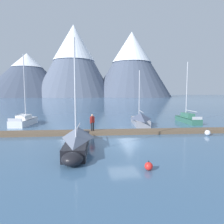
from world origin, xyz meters
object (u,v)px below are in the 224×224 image
at_px(sailboat_second_berth, 78,139).
at_px(person_on_dock, 92,121).
at_px(mooring_buoy_channel_marker, 149,166).
at_px(mooring_buoy_inner_mooring, 208,133).
at_px(sailboat_mid_dock_port, 140,119).
at_px(sailboat_nearest_berth, 26,120).
at_px(sailboat_mid_dock_starboard, 186,118).

bearing_deg(sailboat_second_berth, person_on_dock, 75.37).
bearing_deg(mooring_buoy_channel_marker, person_on_dock, 102.77).
bearing_deg(person_on_dock, mooring_buoy_inner_mooring, -13.39).
height_order(sailboat_mid_dock_port, mooring_buoy_inner_mooring, sailboat_mid_dock_port).
bearing_deg(sailboat_mid_dock_port, mooring_buoy_inner_mooring, -60.47).
height_order(sailboat_nearest_berth, person_on_dock, sailboat_nearest_berth).
relative_size(sailboat_nearest_berth, sailboat_second_berth, 1.18).
xyz_separation_m(sailboat_nearest_berth, sailboat_mid_dock_starboard, (21.76, -1.33, -0.01)).
bearing_deg(sailboat_mid_dock_starboard, mooring_buoy_channel_marker, -124.92).
bearing_deg(sailboat_mid_dock_port, sailboat_nearest_berth, 171.22).
relative_size(person_on_dock, mooring_buoy_inner_mooring, 2.75).
relative_size(sailboat_nearest_berth, mooring_buoy_inner_mooring, 14.69).
bearing_deg(mooring_buoy_channel_marker, sailboat_mid_dock_port, 74.47).
height_order(mooring_buoy_channel_marker, mooring_buoy_inner_mooring, mooring_buoy_inner_mooring).
height_order(sailboat_mid_dock_port, sailboat_mid_dock_starboard, sailboat_mid_dock_starboard).
distance_m(sailboat_mid_dock_port, sailboat_mid_dock_starboard, 7.14).
xyz_separation_m(sailboat_second_berth, person_on_dock, (1.45, 5.55, 0.49)).
bearing_deg(mooring_buoy_inner_mooring, sailboat_second_berth, -166.62).
bearing_deg(mooring_buoy_channel_marker, sailboat_nearest_berth, 120.75).
distance_m(sailboat_mid_dock_port, mooring_buoy_inner_mooring, 8.93).
relative_size(sailboat_nearest_berth, mooring_buoy_channel_marker, 17.17).
height_order(sailboat_second_berth, sailboat_mid_dock_port, sailboat_second_berth).
relative_size(sailboat_mid_dock_port, mooring_buoy_channel_marker, 13.44).
height_order(sailboat_second_berth, sailboat_mid_dock_starboard, sailboat_mid_dock_starboard).
bearing_deg(sailboat_mid_dock_port, mooring_buoy_channel_marker, -105.53).
bearing_deg(mooring_buoy_inner_mooring, sailboat_nearest_berth, 152.28).
bearing_deg(sailboat_nearest_berth, sailboat_mid_dock_port, -8.78).
height_order(sailboat_nearest_berth, sailboat_mid_dock_starboard, sailboat_nearest_berth).
xyz_separation_m(sailboat_mid_dock_starboard, mooring_buoy_inner_mooring, (-2.68, -8.70, -0.26)).
bearing_deg(sailboat_second_berth, sailboat_mid_dock_starboard, 37.70).
relative_size(sailboat_mid_dock_port, mooring_buoy_inner_mooring, 11.49).
bearing_deg(mooring_buoy_inner_mooring, person_on_dock, 166.61).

